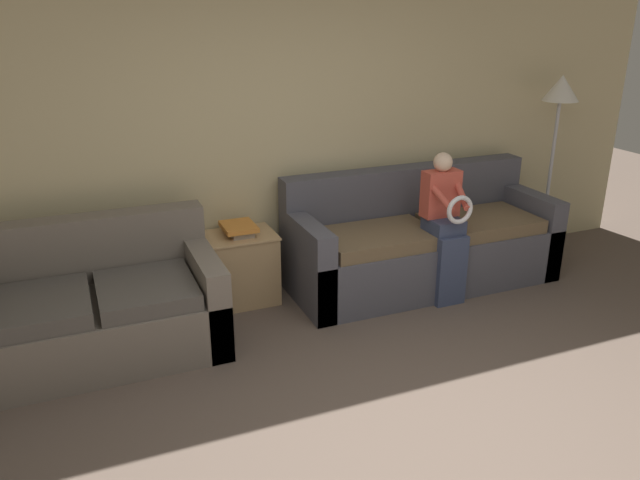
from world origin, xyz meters
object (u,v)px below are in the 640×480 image
object	(u,v)px
book_stack	(239,229)
floor_lamp	(559,104)
couch_main	(420,244)
child_left_seated	(446,222)
side_shelf	(241,267)
couch_side	(95,310)

from	to	relation	value
book_stack	floor_lamp	bearing A→B (deg)	-1.93
couch_main	floor_lamp	bearing A→B (deg)	4.58
child_left_seated	side_shelf	xyz separation A→B (m)	(-1.52, 0.57, -0.36)
side_shelf	couch_side	bearing A→B (deg)	-161.71
couch_main	floor_lamp	world-z (taller)	floor_lamp
book_stack	child_left_seated	bearing A→B (deg)	-20.56
couch_main	couch_side	bearing A→B (deg)	-176.51
couch_main	side_shelf	distance (m)	1.54
side_shelf	child_left_seated	bearing A→B (deg)	-20.53
child_left_seated	side_shelf	bearing A→B (deg)	159.47
couch_side	floor_lamp	bearing A→B (deg)	3.87
floor_lamp	child_left_seated	bearing A→B (deg)	-161.85
side_shelf	floor_lamp	world-z (taller)	floor_lamp
child_left_seated	floor_lamp	bearing A→B (deg)	18.15
couch_main	book_stack	size ratio (longest dim) A/B	7.50
couch_side	floor_lamp	world-z (taller)	floor_lamp
side_shelf	couch_main	bearing A→B (deg)	-7.95
side_shelf	floor_lamp	bearing A→B (deg)	-1.90
child_left_seated	side_shelf	distance (m)	1.66
side_shelf	book_stack	world-z (taller)	book_stack
couch_side	child_left_seated	size ratio (longest dim) A/B	1.39
couch_main	floor_lamp	distance (m)	1.79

